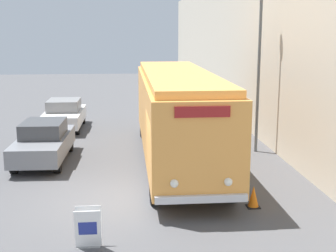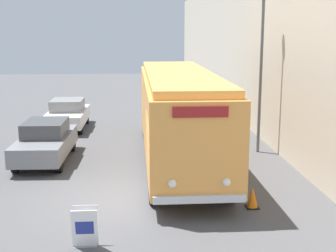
% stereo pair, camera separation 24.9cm
% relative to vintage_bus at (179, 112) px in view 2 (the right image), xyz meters
% --- Properties ---
extents(ground_plane, '(80.00, 80.00, 0.00)m').
position_rel_vintage_bus_xyz_m(ground_plane, '(-2.23, -3.94, -1.91)').
color(ground_plane, '#4C4C4F').
extents(building_wall_right, '(0.30, 60.00, 7.90)m').
position_rel_vintage_bus_xyz_m(building_wall_right, '(4.24, 6.06, 2.04)').
color(building_wall_right, beige).
rests_on(building_wall_right, ground_plane).
extents(vintage_bus, '(2.54, 11.48, 3.38)m').
position_rel_vintage_bus_xyz_m(vintage_bus, '(0.00, 0.00, 0.00)').
color(vintage_bus, black).
rests_on(vintage_bus, ground_plane).
extents(sign_board, '(0.60, 0.35, 0.93)m').
position_rel_vintage_bus_xyz_m(sign_board, '(-2.80, -6.89, -1.46)').
color(sign_board, gray).
rests_on(sign_board, ground_plane).
extents(streetlamp, '(0.36, 0.36, 6.36)m').
position_rel_vintage_bus_xyz_m(streetlamp, '(3.36, 1.16, 2.22)').
color(streetlamp, '#595E60').
rests_on(streetlamp, ground_plane).
extents(parked_car_near, '(1.89, 4.38, 1.53)m').
position_rel_vintage_bus_xyz_m(parked_car_near, '(-4.99, 0.44, -1.14)').
color(parked_car_near, black).
rests_on(parked_car_near, ground_plane).
extents(parked_car_mid, '(1.87, 4.06, 1.47)m').
position_rel_vintage_bus_xyz_m(parked_car_mid, '(-4.98, 6.35, -1.17)').
color(parked_car_mid, black).
rests_on(parked_car_mid, ground_plane).
extents(traffic_cone, '(0.36, 0.36, 0.61)m').
position_rel_vintage_bus_xyz_m(traffic_cone, '(1.62, -4.84, -1.61)').
color(traffic_cone, black).
rests_on(traffic_cone, ground_plane).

